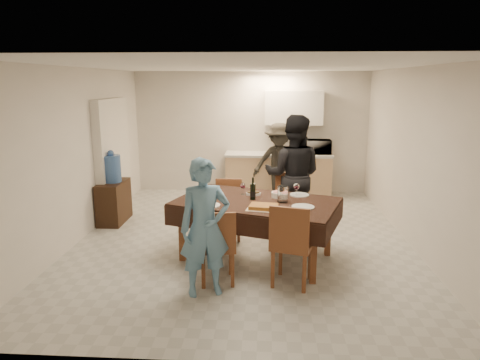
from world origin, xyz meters
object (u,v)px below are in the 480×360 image
at_px(water_jug, 112,169).
at_px(wine_bottle, 253,188).
at_px(savoury_tart, 264,207).
at_px(microwave, 318,147).
at_px(person_kitchen, 279,163).
at_px(console, 114,202).
at_px(person_near, 205,228).
at_px(person_far, 293,175).
at_px(water_pitcher, 283,194).
at_px(dining_table, 256,203).

xyz_separation_m(water_jug, wine_bottle, (2.45, -1.36, 0.03)).
bearing_deg(savoury_tart, microwave, 73.66).
bearing_deg(person_kitchen, console, -152.15).
bearing_deg(water_jug, person_near, -51.71).
distance_m(wine_bottle, person_near, 1.22).
relative_size(person_near, person_far, 0.83).
distance_m(person_near, person_kitchen, 4.09).
height_order(water_pitcher, person_near, person_near).
distance_m(savoury_tart, person_near, 0.94).
height_order(microwave, person_near, person_near).
xyz_separation_m(wine_bottle, water_pitcher, (0.40, -0.10, -0.05)).
bearing_deg(microwave, water_jug, 28.04).
height_order(dining_table, wine_bottle, wine_bottle).
bearing_deg(wine_bottle, person_kitchen, 81.50).
distance_m(console, water_pitcher, 3.25).
relative_size(console, person_far, 0.41).
bearing_deg(savoury_tart, water_jug, 145.34).
height_order(dining_table, person_far, person_far).
xyz_separation_m(console, water_jug, (0.00, 0.00, 0.59)).
bearing_deg(person_near, person_far, 42.82).
xyz_separation_m(wine_bottle, person_far, (0.60, 1.00, -0.03)).
bearing_deg(person_kitchen, microwave, 28.67).
height_order(dining_table, water_pitcher, water_pitcher).
xyz_separation_m(console, person_kitchen, (2.88, 1.52, 0.44)).
bearing_deg(microwave, water_pitcher, 76.04).
distance_m(dining_table, person_kitchen, 2.96).
distance_m(water_pitcher, person_far, 1.12).
height_order(water_jug, savoury_tart, water_jug).
distance_m(console, wine_bottle, 2.87).
relative_size(microwave, person_far, 0.28).
bearing_deg(dining_table, microwave, 89.10).
xyz_separation_m(water_jug, person_kitchen, (2.88, 1.52, -0.15)).
relative_size(water_pitcher, person_kitchen, 0.14).
bearing_deg(microwave, person_far, 74.35).
xyz_separation_m(wine_bottle, person_kitchen, (0.43, 2.89, -0.18)).
distance_m(person_near, person_far, 2.38).
height_order(person_near, person_kitchen, person_kitchen).
xyz_separation_m(wine_bottle, savoury_tart, (0.15, -0.43, -0.13)).
height_order(water_pitcher, microwave, microwave).
xyz_separation_m(dining_table, water_jug, (-2.50, 1.41, 0.16)).
relative_size(dining_table, person_near, 1.51).
bearing_deg(person_near, wine_bottle, 46.02).
bearing_deg(console, person_kitchen, 27.85).
height_order(wine_bottle, microwave, microwave).
height_order(console, person_near, person_near).
bearing_deg(person_kitchen, savoury_tart, -94.85).
height_order(person_far, person_kitchen, person_far).
distance_m(microwave, person_kitchen, 0.97).
xyz_separation_m(water_jug, water_pitcher, (2.85, -1.46, -0.01)).
bearing_deg(wine_bottle, savoury_tart, -70.77).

